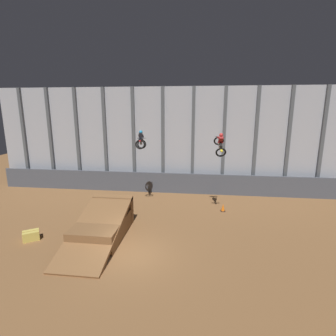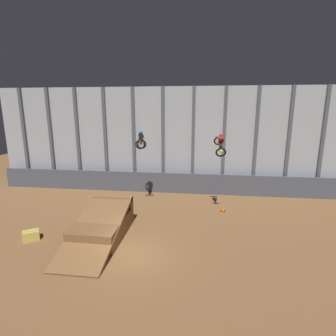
{
  "view_description": "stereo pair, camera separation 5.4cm",
  "coord_description": "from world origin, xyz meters",
  "px_view_note": "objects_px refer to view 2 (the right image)",
  "views": [
    {
      "loc": [
        3.45,
        -12.3,
        7.68
      ],
      "look_at": [
        1.11,
        6.48,
        3.37
      ],
      "focal_mm": 28.0,
      "sensor_mm": 36.0,
      "label": 1
    },
    {
      "loc": [
        3.5,
        -12.3,
        7.68
      ],
      "look_at": [
        1.11,
        6.48,
        3.37
      ],
      "focal_mm": 28.0,
      "sensor_mm": 36.0,
      "label": 2
    }
  ],
  "objects_px": {
    "hay_bale_trackside": "(31,235)",
    "dirt_ramp": "(103,225)",
    "traffic_cone_near_ramp": "(223,208)",
    "rider_bike_right_air": "(220,144)",
    "rider_bike_left_air": "(141,141)"
  },
  "relations": [
    {
      "from": "hay_bale_trackside",
      "to": "dirt_ramp",
      "type": "bearing_deg",
      "value": 16.33
    },
    {
      "from": "traffic_cone_near_ramp",
      "to": "rider_bike_right_air",
      "type": "bearing_deg",
      "value": -122.08
    },
    {
      "from": "dirt_ramp",
      "to": "rider_bike_right_air",
      "type": "bearing_deg",
      "value": 29.25
    },
    {
      "from": "rider_bike_right_air",
      "to": "hay_bale_trackside",
      "type": "bearing_deg",
      "value": -159.15
    },
    {
      "from": "rider_bike_left_air",
      "to": "hay_bale_trackside",
      "type": "xyz_separation_m",
      "value": [
        -5.33,
        -6.48,
        -4.93
      ]
    },
    {
      "from": "dirt_ramp",
      "to": "traffic_cone_near_ramp",
      "type": "height_order",
      "value": "dirt_ramp"
    },
    {
      "from": "rider_bike_right_air",
      "to": "hay_bale_trackside",
      "type": "height_order",
      "value": "rider_bike_right_air"
    },
    {
      "from": "rider_bike_left_air",
      "to": "rider_bike_right_air",
      "type": "distance_m",
      "value": 6.05
    },
    {
      "from": "hay_bale_trackside",
      "to": "rider_bike_right_air",
      "type": "bearing_deg",
      "value": 24.88
    },
    {
      "from": "rider_bike_left_air",
      "to": "traffic_cone_near_ramp",
      "type": "height_order",
      "value": "rider_bike_left_air"
    },
    {
      "from": "dirt_ramp",
      "to": "traffic_cone_near_ramp",
      "type": "bearing_deg",
      "value": 32.03
    },
    {
      "from": "rider_bike_right_air",
      "to": "rider_bike_left_air",
      "type": "bearing_deg",
      "value": 163.94
    },
    {
      "from": "traffic_cone_near_ramp",
      "to": "hay_bale_trackside",
      "type": "distance_m",
      "value": 13.18
    },
    {
      "from": "rider_bike_left_air",
      "to": "rider_bike_right_air",
      "type": "relative_size",
      "value": 0.95
    },
    {
      "from": "hay_bale_trackside",
      "to": "rider_bike_left_air",
      "type": "bearing_deg",
      "value": 50.54
    }
  ]
}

